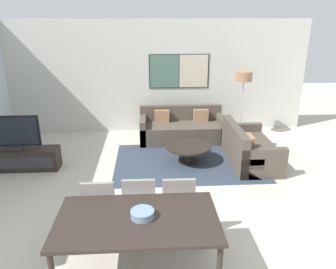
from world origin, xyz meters
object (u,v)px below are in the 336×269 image
dining_chair_right (178,202)px  sofa_main (182,129)px  tv_console (16,159)px  dining_chair_left (100,206)px  television (11,133)px  fruit_bowl (142,213)px  floor_lamp (244,81)px  dining_chair_centre (139,202)px  dining_table (137,223)px  coffee_table (188,150)px  sofa_side (247,150)px

dining_chair_right → sofa_main: bearing=83.3°
tv_console → dining_chair_right: dining_chair_right is taller
tv_console → dining_chair_left: 3.00m
television → tv_console: bearing=-90.0°
fruit_bowl → floor_lamp: (2.34, 4.43, 0.60)m
television → dining_chair_left: size_ratio=1.17×
floor_lamp → dining_chair_right: bearing=-116.9°
dining_chair_centre → dining_chair_right: 0.52m
tv_console → dining_table: 3.89m
sofa_main → dining_table: 4.56m
tv_console → coffee_table: bearing=1.9°
television → sofa_main: size_ratio=0.53×
tv_console → sofa_main: sofa_main is taller
coffee_table → fruit_bowl: (-0.89, -3.07, 0.54)m
television → coffee_table: bearing=1.9°
dining_table → fruit_bowl: size_ratio=6.74×
tv_console → dining_table: dining_table is taller
tv_console → dining_chair_centre: size_ratio=1.82×
dining_chair_left → dining_chair_centre: same height
dining_chair_left → dining_chair_right: (1.03, 0.03, 0.00)m
floor_lamp → coffee_table: bearing=-136.9°
coffee_table → dining_chair_centre: dining_chair_centre is taller
sofa_main → dining_chair_centre: bearing=-104.4°
dining_chair_centre → tv_console: bearing=138.0°
tv_console → television: 0.55m
sofa_main → floor_lamp: bearing=0.1°
tv_console → fruit_bowl: fruit_bowl is taller
tv_console → fruit_bowl: size_ratio=6.28×
television → dining_table: (2.47, -2.97, -0.05)m
sofa_side → dining_table: 3.73m
tv_console → coffee_table: size_ratio=1.79×
sofa_side → dining_chair_left: bearing=130.8°
tv_console → dining_chair_left: bearing=-49.3°
dining_table → dining_chair_centre: bearing=90.0°
sofa_main → tv_console: bearing=-156.8°
sofa_side → dining_chair_left: dining_chair_left is taller
fruit_bowl → sofa_side: bearing=55.0°
television → dining_chair_centre: television is taller
fruit_bowl → sofa_main: bearing=78.6°
television → fruit_bowl: 3.89m
television → sofa_main: bearing=23.2°
television → sofa_side: size_ratio=0.66×
dining_table → coffee_table: bearing=72.9°
television → sofa_side: 4.65m
coffee_table → dining_chair_centre: (-0.95, -2.33, 0.23)m
fruit_bowl → dining_chair_centre: bearing=94.4°
coffee_table → dining_chair_right: (-0.43, -2.35, 0.23)m
dining_chair_centre → floor_lamp: floor_lamp is taller
dining_chair_left → dining_chair_right: same height
sofa_main → floor_lamp: size_ratio=1.23×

